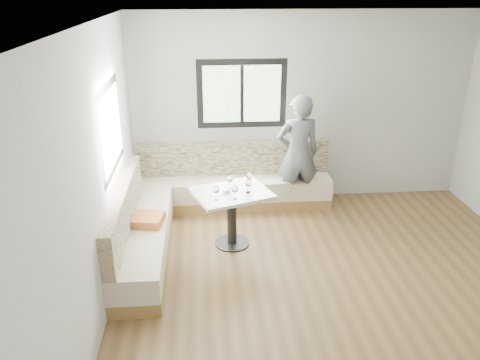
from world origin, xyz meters
TOP-DOWN VIEW (x-y plane):
  - room at (-0.08, 0.08)m, footprint 5.01×5.01m
  - banquette at (-1.59, 1.63)m, footprint 2.90×2.80m
  - table at (-1.15, 1.10)m, footprint 1.09×0.97m
  - person at (-0.13, 2.09)m, footprint 0.66×0.47m
  - olive_ramekin at (-1.21, 1.08)m, footprint 0.10×0.10m
  - wine_glass_a at (-1.34, 0.89)m, footprint 0.08×0.08m
  - wine_glass_b at (-1.12, 0.89)m, footprint 0.08×0.08m
  - wine_glass_c at (-0.94, 1.05)m, footprint 0.08×0.08m
  - wine_glass_d at (-1.16, 1.20)m, footprint 0.08×0.08m
  - wine_glass_e at (-0.91, 1.28)m, footprint 0.08×0.08m

SIDE VIEW (x-z plane):
  - banquette at x=-1.59m, z-range -0.14..0.81m
  - table at x=-1.15m, z-range 0.19..0.93m
  - olive_ramekin at x=-1.21m, z-range 0.74..0.78m
  - person at x=-0.13m, z-range 0.00..1.72m
  - wine_glass_a at x=-1.34m, z-range 0.78..0.96m
  - wine_glass_b at x=-1.12m, z-range 0.78..0.96m
  - wine_glass_c at x=-0.94m, z-range 0.78..0.96m
  - wine_glass_d at x=-1.16m, z-range 0.78..0.96m
  - wine_glass_e at x=-0.91m, z-range 0.78..0.96m
  - room at x=-0.08m, z-range 0.01..2.82m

